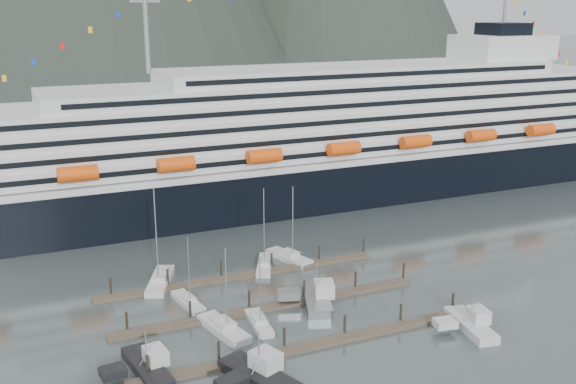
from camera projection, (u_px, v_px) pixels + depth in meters
name	position (u px, v px, depth m)	size (l,w,h in m)	color
ground	(310.00, 311.00, 99.54)	(1600.00, 1600.00, 0.00)	#455251
cruise_ship	(324.00, 146.00, 156.39)	(210.00, 30.40, 50.30)	black
dock_near	(309.00, 345.00, 88.77)	(48.18, 2.28, 3.20)	#473B2E
dock_mid	(271.00, 306.00, 100.22)	(48.18, 2.28, 3.20)	#473B2E
dock_far	(241.00, 276.00, 111.68)	(48.18, 2.28, 3.20)	#473B2E
sailboat_a	(224.00, 329.00, 92.94)	(4.99, 10.54, 13.17)	silver
sailboat_b	(188.00, 302.00, 101.52)	(3.34, 8.76, 11.38)	silver
sailboat_c	(259.00, 323.00, 94.76)	(3.15, 8.46, 11.00)	silver
sailboat_e	(160.00, 281.00, 108.96)	(7.21, 11.59, 17.03)	silver
sailboat_f	(289.00, 258.00, 119.18)	(5.61, 10.18, 14.19)	silver
sailboat_g	(265.00, 265.00, 115.85)	(6.35, 9.78, 14.75)	silver
trawler_a	(146.00, 367.00, 82.55)	(8.38, 11.54, 6.13)	black
trawler_b	(258.00, 375.00, 80.54)	(9.79, 11.82, 7.32)	black
trawler_d	(470.00, 324.00, 93.68)	(8.03, 10.79, 6.16)	silver
trawler_e	(316.00, 298.00, 101.77)	(9.64, 11.74, 7.26)	gray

